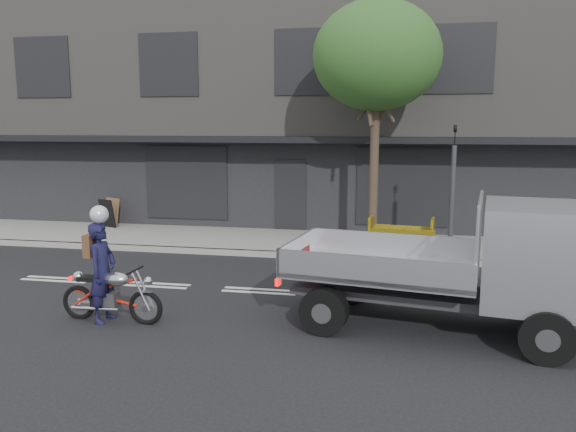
# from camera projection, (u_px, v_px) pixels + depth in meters

# --- Properties ---
(ground) EXTENTS (80.00, 80.00, 0.00)m
(ground) POSITION_uv_depth(u_px,v_px,m) (260.00, 291.00, 11.97)
(ground) COLOR black
(ground) RESTS_ON ground
(sidewalk) EXTENTS (32.00, 3.20, 0.15)m
(sidewalk) POSITION_uv_depth(u_px,v_px,m) (297.00, 242.00, 16.51)
(sidewalk) COLOR gray
(sidewalk) RESTS_ON ground
(kerb) EXTENTS (32.00, 0.20, 0.15)m
(kerb) POSITION_uv_depth(u_px,v_px,m) (287.00, 255.00, 14.96)
(kerb) COLOR gray
(kerb) RESTS_ON ground
(building_main) EXTENTS (26.00, 10.00, 8.00)m
(building_main) POSITION_uv_depth(u_px,v_px,m) (326.00, 112.00, 22.27)
(building_main) COLOR slate
(building_main) RESTS_ON ground
(street_tree) EXTENTS (3.40, 3.40, 6.74)m
(street_tree) POSITION_uv_depth(u_px,v_px,m) (377.00, 57.00, 14.77)
(street_tree) COLOR #382B21
(street_tree) RESTS_ON ground
(traffic_light_pole) EXTENTS (0.12, 0.12, 3.50)m
(traffic_light_pole) POSITION_uv_depth(u_px,v_px,m) (452.00, 199.00, 14.17)
(traffic_light_pole) COLOR #2D2D30
(traffic_light_pole) RESTS_ON ground
(motorcycle) EXTENTS (1.97, 0.57, 1.01)m
(motorcycle) POSITION_uv_depth(u_px,v_px,m) (111.00, 293.00, 10.07)
(motorcycle) COLOR black
(motorcycle) RESTS_ON ground
(rider) EXTENTS (0.45, 0.67, 1.81)m
(rider) POSITION_uv_depth(u_px,v_px,m) (102.00, 272.00, 10.03)
(rider) COLOR #141233
(rider) RESTS_ON ground
(flatbed_ute) EXTENTS (5.36, 2.83, 2.37)m
(flatbed_ute) POSITION_uv_depth(u_px,v_px,m) (511.00, 259.00, 9.17)
(flatbed_ute) COLOR black
(flatbed_ute) RESTS_ON ground
(construction_barrier) EXTENTS (1.79, 0.89, 0.96)m
(construction_barrier) POSITION_uv_depth(u_px,v_px,m) (401.00, 236.00, 14.70)
(construction_barrier) COLOR #DEB70B
(construction_barrier) RESTS_ON sidewalk
(sandwich_board) EXTENTS (0.69, 0.58, 0.94)m
(sandwich_board) POSITION_uv_depth(u_px,v_px,m) (107.00, 213.00, 18.40)
(sandwich_board) COLOR black
(sandwich_board) RESTS_ON sidewalk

